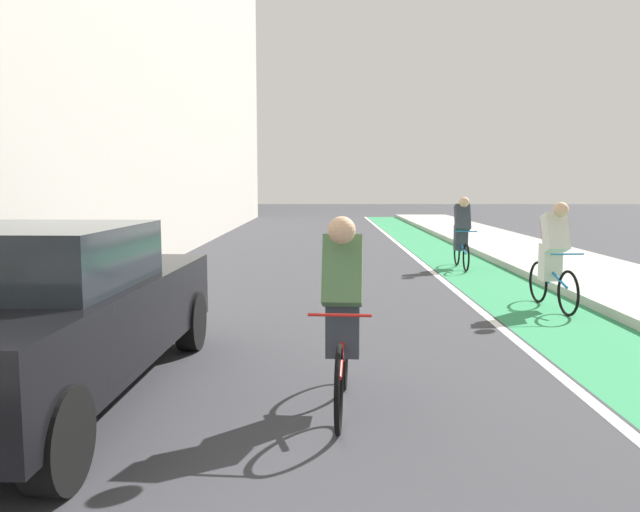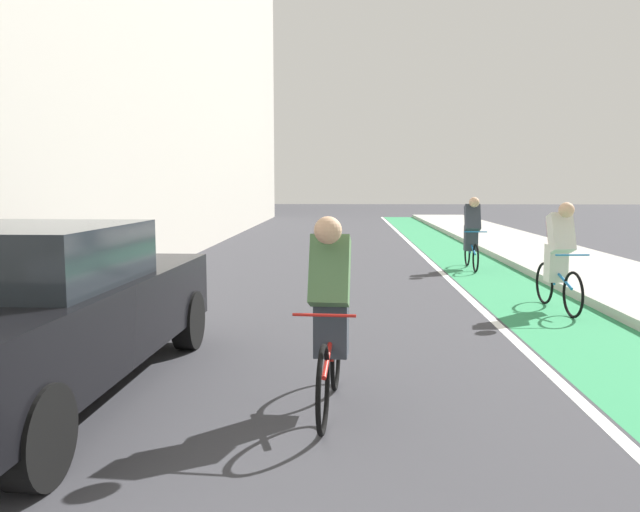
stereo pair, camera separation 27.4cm
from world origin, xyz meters
name	(u,v)px [view 2 (the right image)]	position (x,y,z in m)	size (l,w,h in m)	color
ground_plane	(346,272)	(0.00, 16.51, 0.00)	(90.23, 90.23, 0.00)	#38383D
bike_lane_paint	(467,261)	(2.92, 18.51, 0.00)	(1.60, 41.01, 0.00)	#2D8451
lane_divider_stripe	(430,261)	(2.02, 18.51, 0.00)	(0.12, 41.01, 0.00)	white
sidewalk_right	(559,259)	(5.12, 18.51, 0.07)	(2.80, 41.01, 0.14)	#A8A59E
parked_sedan_black	(40,310)	(-2.67, 8.42, 0.79)	(1.99, 4.52, 1.53)	black
cyclist_mid	(330,309)	(-0.14, 8.24, 0.85)	(0.48, 1.73, 1.62)	black
cyclist_trailing	(559,254)	(3.13, 12.54, 0.85)	(0.48, 1.71, 1.61)	black
cyclist_far	(472,233)	(2.75, 17.14, 0.80)	(0.48, 1.66, 1.59)	black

